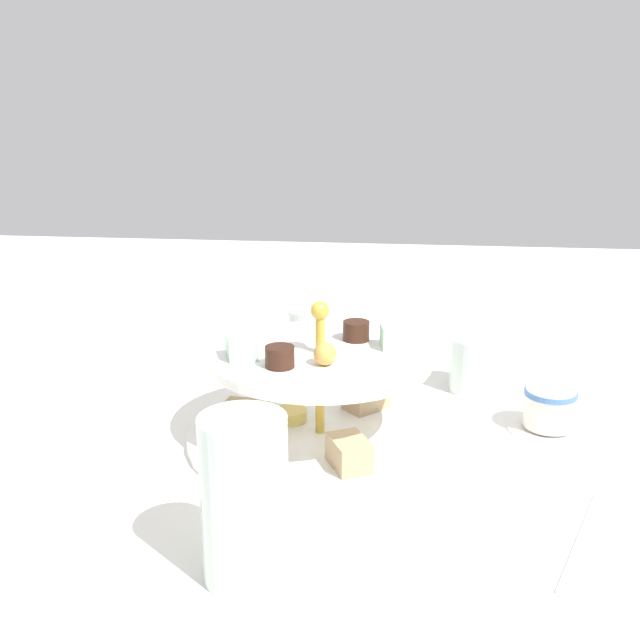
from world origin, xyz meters
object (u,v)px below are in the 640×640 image
(water_glass_tall_right, at_px, (245,499))
(butter_knife_left, at_px, (58,431))
(water_glass_short_left, at_px, (475,365))
(butter_knife_right, at_px, (586,539))
(water_glass_mid_back, at_px, (309,340))
(teacup_with_saucer, at_px, (549,411))
(tiered_serving_stand, at_px, (320,402))

(water_glass_tall_right, bearing_deg, butter_knife_left, -40.51)
(water_glass_short_left, relative_size, butter_knife_right, 0.42)
(butter_knife_left, relative_size, water_glass_mid_back, 1.93)
(teacup_with_saucer, relative_size, butter_knife_right, 0.53)
(tiered_serving_stand, xyz_separation_m, water_glass_tall_right, (0.03, 0.25, 0.02))
(tiered_serving_stand, bearing_deg, butter_knife_right, 146.49)
(tiered_serving_stand, relative_size, water_glass_mid_back, 3.33)
(butter_knife_left, bearing_deg, water_glass_tall_right, 43.52)
(butter_knife_left, distance_m, water_glass_mid_back, 0.35)
(water_glass_tall_right, height_order, teacup_with_saucer, water_glass_tall_right)
(teacup_with_saucer, bearing_deg, water_glass_short_left, -57.17)
(butter_knife_left, height_order, water_glass_mid_back, water_glass_mid_back)
(water_glass_tall_right, relative_size, teacup_with_saucer, 1.52)
(water_glass_short_left, relative_size, butter_knife_left, 0.42)
(butter_knife_left, bearing_deg, tiered_serving_stand, 87.24)
(water_glass_mid_back, bearing_deg, butter_knife_right, 126.99)
(water_glass_tall_right, distance_m, teacup_with_saucer, 0.42)
(butter_knife_left, distance_m, butter_knife_right, 0.57)
(water_glass_tall_right, xyz_separation_m, water_glass_short_left, (-0.21, -0.42, -0.03))
(water_glass_tall_right, distance_m, water_glass_mid_back, 0.47)
(teacup_with_saucer, height_order, butter_knife_right, teacup_with_saucer)
(butter_knife_right, bearing_deg, tiered_serving_stand, 79.31)
(butter_knife_left, bearing_deg, butter_knife_right, 68.86)
(tiered_serving_stand, height_order, butter_knife_right, tiered_serving_stand)
(water_glass_short_left, xyz_separation_m, water_glass_mid_back, (0.22, -0.05, 0.01))
(butter_knife_right, bearing_deg, teacup_with_saucer, 21.16)
(teacup_with_saucer, xyz_separation_m, butter_knife_left, (0.56, 0.07, -0.02))
(butter_knife_right, bearing_deg, water_glass_mid_back, 59.81)
(teacup_with_saucer, height_order, butter_knife_left, teacup_with_saucer)
(tiered_serving_stand, bearing_deg, teacup_with_saucer, -167.72)
(water_glass_tall_right, height_order, butter_knife_left, water_glass_tall_right)
(butter_knife_right, distance_m, water_glass_mid_back, 0.49)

